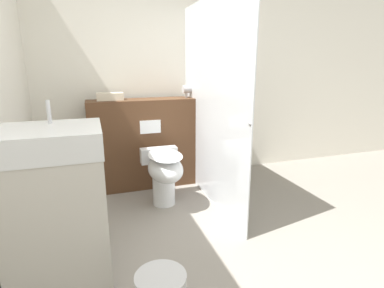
% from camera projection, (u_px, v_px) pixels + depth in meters
% --- Properties ---
extents(wall_back, '(8.00, 0.06, 2.50)m').
position_uv_depth(wall_back, '(154.00, 73.00, 3.44)').
color(wall_back, silver).
rests_on(wall_back, ground_plane).
extents(partition_panel, '(1.27, 0.31, 0.99)m').
position_uv_depth(partition_panel, '(148.00, 143.00, 3.36)').
color(partition_panel, '#51331E').
rests_on(partition_panel, ground_plane).
extents(shower_glass, '(0.04, 1.61, 1.96)m').
position_uv_depth(shower_glass, '(211.00, 105.00, 2.86)').
color(shower_glass, silver).
rests_on(shower_glass, ground_plane).
extents(toilet, '(0.37, 0.59, 0.55)m').
position_uv_depth(toilet, '(164.00, 171.00, 2.88)').
color(toilet, white).
rests_on(toilet, ground_plane).
extents(sink_vanity, '(0.58, 0.51, 1.15)m').
position_uv_depth(sink_vanity, '(58.00, 209.00, 1.81)').
color(sink_vanity, beige).
rests_on(sink_vanity, ground_plane).
extents(hair_drier, '(0.16, 0.09, 0.14)m').
position_uv_depth(hair_drier, '(189.00, 89.00, 3.38)').
color(hair_drier, '#B7B7BC').
rests_on(hair_drier, partition_panel).
extents(folded_towel, '(0.27, 0.14, 0.08)m').
position_uv_depth(folded_towel, '(110.00, 96.00, 3.12)').
color(folded_towel, beige).
rests_on(folded_towel, partition_panel).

